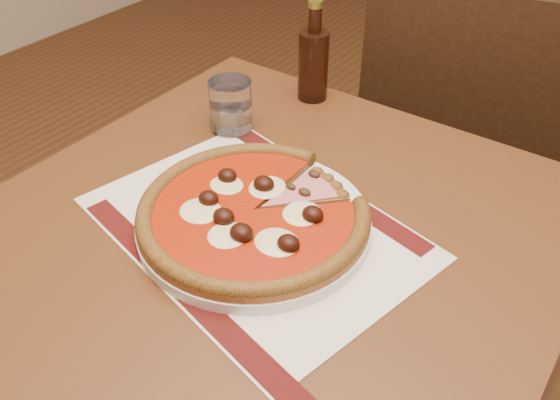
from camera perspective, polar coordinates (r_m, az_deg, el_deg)
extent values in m
cube|color=brown|center=(1.90, 15.59, -7.35)|extent=(5.00, 6.00, 0.02)
cube|color=brown|center=(0.86, -0.78, -3.27)|extent=(0.81, 0.81, 0.04)
cylinder|color=brown|center=(1.48, -3.60, -1.57)|extent=(0.05, 0.05, 0.71)
cylinder|color=brown|center=(1.29, 22.35, -13.16)|extent=(0.05, 0.05, 0.71)
cube|color=black|center=(1.60, 16.67, 4.29)|extent=(0.53, 0.53, 0.04)
cylinder|color=black|center=(1.89, 21.82, -0.02)|extent=(0.04, 0.04, 0.43)
cylinder|color=black|center=(1.90, 10.69, 2.61)|extent=(0.04, 0.04, 0.43)
cylinder|color=black|center=(1.60, 20.80, -7.84)|extent=(0.04, 0.04, 0.43)
cylinder|color=black|center=(1.61, 7.57, -4.66)|extent=(0.04, 0.04, 0.43)
cube|color=black|center=(1.30, 17.36, 8.96)|extent=(0.44, 0.15, 0.46)
cube|color=beige|center=(0.84, -2.50, -2.65)|extent=(0.52, 0.42, 0.00)
cylinder|color=white|center=(0.84, -2.52, -2.13)|extent=(0.33, 0.33, 0.02)
cylinder|color=#A05626|center=(0.83, -2.55, -1.34)|extent=(0.33, 0.33, 0.01)
torus|color=#965C20|center=(0.82, -2.56, -1.02)|extent=(0.33, 0.33, 0.02)
cylinder|color=#9A1507|center=(0.82, -2.56, -0.96)|extent=(0.28, 0.28, 0.00)
ellipsoid|color=#FFE8AB|center=(0.86, -1.32, 1.26)|extent=(0.05, 0.05, 0.01)
ellipsoid|color=#FFE8AB|center=(0.87, -5.53, 1.94)|extent=(0.05, 0.05, 0.01)
ellipsoid|color=#FFE8AB|center=(0.82, -6.05, -0.83)|extent=(0.05, 0.05, 0.01)
ellipsoid|color=#FFE8AB|center=(0.77, -5.79, -3.94)|extent=(0.05, 0.05, 0.01)
ellipsoid|color=#FFE8AB|center=(0.78, -1.10, -2.79)|extent=(0.05, 0.05, 0.01)
ellipsoid|color=#FFE8AB|center=(0.81, 3.00, -1.21)|extent=(0.05, 0.05, 0.01)
ellipsoid|color=black|center=(0.86, -1.42, 2.44)|extent=(0.03, 0.03, 0.02)
ellipsoid|color=black|center=(0.88, -5.39, 3.19)|extent=(0.03, 0.03, 0.02)
ellipsoid|color=black|center=(0.83, -6.58, 0.68)|extent=(0.03, 0.03, 0.02)
ellipsoid|color=black|center=(0.78, -8.37, -2.06)|extent=(0.03, 0.03, 0.02)
ellipsoid|color=black|center=(0.77, -3.81, -2.66)|extent=(0.03, 0.03, 0.02)
ellipsoid|color=black|center=(0.75, 0.81, -3.58)|extent=(0.03, 0.03, 0.02)
ellipsoid|color=black|center=(0.80, 1.56, -0.56)|extent=(0.03, 0.03, 0.02)
ellipsoid|color=#382514|center=(0.84, 1.34, 0.33)|extent=(0.02, 0.01, 0.01)
ellipsoid|color=#382514|center=(0.86, 3.32, 1.50)|extent=(0.02, 0.01, 0.01)
ellipsoid|color=#382514|center=(0.85, 0.70, 0.96)|extent=(0.02, 0.01, 0.01)
cylinder|color=white|center=(1.04, -4.75, 9.03)|extent=(0.09, 0.09, 0.09)
cylinder|color=black|center=(1.13, 3.22, 12.77)|extent=(0.06, 0.06, 0.13)
cylinder|color=black|center=(1.10, 3.38, 16.72)|extent=(0.02, 0.02, 0.06)
cylinder|color=olive|center=(1.09, 3.44, 18.34)|extent=(0.03, 0.03, 0.01)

